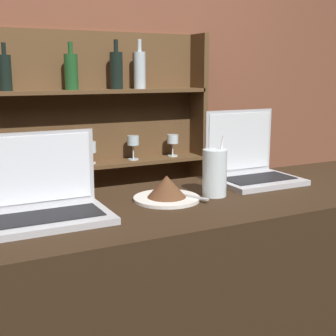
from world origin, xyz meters
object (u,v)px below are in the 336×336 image
object	(u,v)px
laptop_near	(43,200)
laptop_far	(250,165)
cake_plate	(167,190)
water_glass	(215,173)

from	to	relation	value
laptop_near	laptop_far	xyz separation A→B (m)	(0.77, 0.11, 0.01)
cake_plate	water_glass	world-z (taller)	water_glass
water_glass	cake_plate	bearing A→B (deg)	172.71
laptop_far	cake_plate	distance (m)	0.40
laptop_far	cake_plate	size ratio (longest dim) A/B	1.41
laptop_near	water_glass	bearing A→B (deg)	-1.03
laptop_near	cake_plate	world-z (taller)	laptop_near
laptop_far	water_glass	distance (m)	0.26
laptop_far	cake_plate	xyz separation A→B (m)	(-0.39, -0.10, -0.02)
laptop_near	laptop_far	distance (m)	0.77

